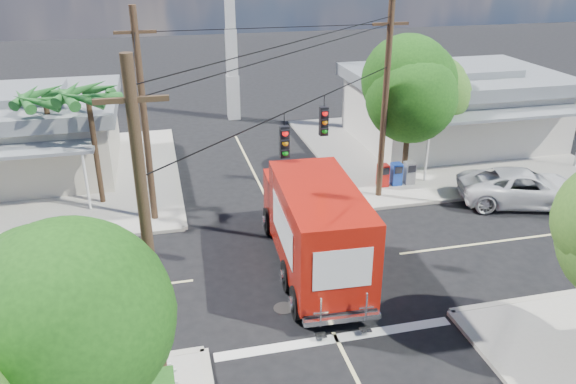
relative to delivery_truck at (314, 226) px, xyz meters
name	(u,v)px	position (x,y,z in m)	size (l,w,h in m)	color
ground	(301,267)	(-0.41, 0.25, -1.81)	(120.00, 120.00, 0.00)	black
sidewalk_ne	(432,148)	(10.46, 11.13, -1.74)	(14.12, 14.12, 0.14)	#A19C91
sidewalk_nw	(37,182)	(-11.29, 11.13, -1.74)	(14.12, 14.12, 0.14)	#A19C91
road_markings	(311,288)	(-0.41, -1.22, -1.80)	(32.00, 32.00, 0.01)	beige
building_ne	(453,104)	(12.09, 12.21, 0.51)	(11.80, 10.20, 4.50)	silver
building_nw	(11,133)	(-12.41, 12.71, 0.41)	(10.80, 10.20, 4.30)	beige
radio_tower	(231,35)	(0.09, 20.25, 3.84)	(0.80, 0.80, 17.00)	silver
tree_sw_front	(57,317)	(-7.41, -7.29, 2.52)	(3.88, 3.78, 6.03)	#422D1C
tree_ne_front	(412,89)	(6.79, 7.01, 2.96)	(4.21, 4.14, 6.66)	#422D1C
tree_ne_back	(439,87)	(9.39, 9.21, 2.38)	(3.77, 3.66, 5.82)	#422D1C
palm_nw_front	(88,98)	(-7.91, 7.75, 3.24)	(3.01, 3.08, 5.59)	#422D1C
palm_nw_back	(45,100)	(-9.91, 9.25, 2.86)	(3.01, 3.08, 5.19)	#422D1C
utility_poles	(248,138)	(-2.00, 1.85, 2.87)	(12.00, 10.68, 9.00)	#473321
vending_boxes	(396,174)	(6.09, 6.45, -1.12)	(1.90, 0.50, 1.10)	#B2130D
delivery_truck	(314,226)	(0.00, 0.00, 0.00)	(3.00, 8.35, 3.56)	black
parked_car	(524,187)	(11.00, 3.26, -1.00)	(2.69, 5.83, 1.62)	silver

